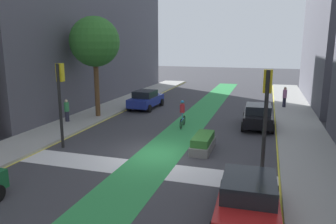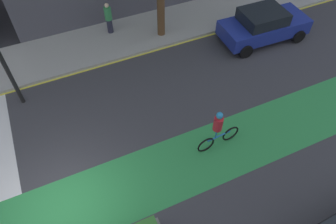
{
  "view_description": "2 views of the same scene",
  "coord_description": "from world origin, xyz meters",
  "views": [
    {
      "loc": [
        5.2,
        -14.71,
        5.59
      ],
      "look_at": [
        -0.64,
        4.18,
        1.3
      ],
      "focal_mm": 34.33,
      "sensor_mm": 36.0,
      "label": 1
    },
    {
      "loc": [
        5.2,
        1.29,
        9.56
      ],
      "look_at": [
        -0.82,
        4.04,
        1.81
      ],
      "focal_mm": 33.91,
      "sensor_mm": 36.0,
      "label": 2
    }
  ],
  "objects": [
    {
      "name": "sidewalk_left",
      "position": [
        -7.5,
        0.0,
        0.07
      ],
      "size": [
        3.0,
        60.0,
        0.15
      ],
      "primitive_type": "cube",
      "color": "#9E9E99",
      "rests_on": "ground_plane"
    },
    {
      "name": "ground_plane",
      "position": [
        0.0,
        0.0,
        0.0
      ],
      "size": [
        120.0,
        120.0,
        0.0
      ],
      "primitive_type": "plane",
      "color": "#38383D"
    },
    {
      "name": "cyclist_in_lane",
      "position": [
        -0.05,
        5.57,
        0.97
      ],
      "size": [
        0.32,
        1.73,
        1.86
      ],
      "color": "black",
      "rests_on": "ground_plane"
    },
    {
      "name": "car_blue_left_far",
      "position": [
        -4.68,
        10.79,
        0.8
      ],
      "size": [
        2.14,
        4.26,
        1.57
      ],
      "color": "navy",
      "rests_on": "ground_plane"
    },
    {
      "name": "bike_lane_paint",
      "position": [
        0.19,
        0.0,
        0.0
      ],
      "size": [
        2.4,
        60.0,
        0.01
      ],
      "primitive_type": "cube",
      "color": "#2D8C47",
      "rests_on": "ground_plane"
    },
    {
      "name": "pedestrian_sidewalk_left_a",
      "position": [
        -8.08,
        4.21,
        0.94
      ],
      "size": [
        0.34,
        0.34,
        1.56
      ],
      "color": "#262638",
      "rests_on": "sidewalk_left"
    },
    {
      "name": "curb_stripe_left",
      "position": [
        -6.0,
        0.0,
        0.01
      ],
      "size": [
        0.16,
        60.0,
        0.01
      ],
      "primitive_type": "cube",
      "color": "yellow",
      "rests_on": "ground_plane"
    }
  ]
}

